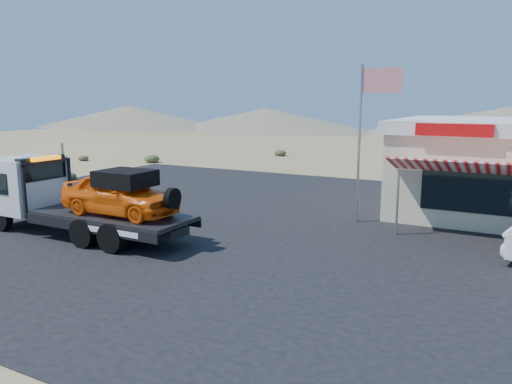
% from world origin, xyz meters
% --- Properties ---
extents(ground, '(120.00, 120.00, 0.00)m').
position_xyz_m(ground, '(0.00, 0.00, 0.00)').
color(ground, '#89704E').
rests_on(ground, ground).
extents(asphalt_lot, '(32.00, 24.00, 0.02)m').
position_xyz_m(asphalt_lot, '(2.00, 3.00, 0.01)').
color(asphalt_lot, black).
rests_on(asphalt_lot, ground).
extents(tow_truck, '(8.11, 2.40, 2.71)m').
position_xyz_m(tow_truck, '(-3.27, -1.99, 1.46)').
color(tow_truck, black).
rests_on(tow_truck, asphalt_lot).
extents(flagpole, '(1.55, 0.10, 6.00)m').
position_xyz_m(flagpole, '(4.93, 4.50, 3.76)').
color(flagpole, '#99999E').
rests_on(flagpole, asphalt_lot).
extents(desert_scrub, '(27.44, 34.99, 0.62)m').
position_xyz_m(desert_scrub, '(-14.41, 9.26, 0.27)').
color(desert_scrub, '#323A1F').
rests_on(desert_scrub, ground).
extents(distant_hills, '(126.00, 48.00, 4.20)m').
position_xyz_m(distant_hills, '(-9.77, 55.14, 1.89)').
color(distant_hills, '#726B59').
rests_on(distant_hills, ground).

